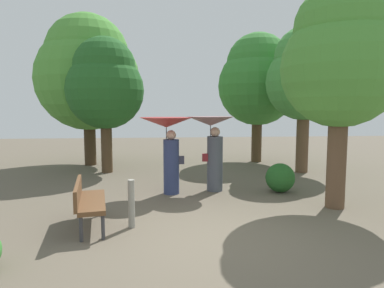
{
  "coord_description": "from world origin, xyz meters",
  "views": [
    {
      "loc": [
        -0.85,
        -5.29,
        2.11
      ],
      "look_at": [
        0.0,
        3.53,
        1.2
      ],
      "focal_mm": 31.47,
      "sensor_mm": 36.0,
      "label": 1
    }
  ],
  "objects_px": {
    "tree_mid_left": "(88,72)",
    "path_marker_post": "(131,204)",
    "person_left": "(168,137)",
    "tree_mid_right": "(305,75)",
    "tree_near_right": "(258,79)",
    "tree_far_back": "(341,57)",
    "person_right": "(212,139)",
    "park_bench": "(87,199)",
    "tree_near_left": "(105,84)"
  },
  "relations": [
    {
      "from": "person_right",
      "to": "tree_mid_left",
      "type": "relative_size",
      "value": 0.34
    },
    {
      "from": "tree_near_left",
      "to": "tree_mid_left",
      "type": "bearing_deg",
      "value": 118.17
    },
    {
      "from": "person_right",
      "to": "tree_mid_right",
      "type": "distance_m",
      "value": 4.51
    },
    {
      "from": "tree_far_back",
      "to": "tree_near_right",
      "type": "bearing_deg",
      "value": 88.76
    },
    {
      "from": "tree_mid_left",
      "to": "tree_mid_right",
      "type": "distance_m",
      "value": 7.73
    },
    {
      "from": "tree_near_left",
      "to": "path_marker_post",
      "type": "distance_m",
      "value": 6.14
    },
    {
      "from": "park_bench",
      "to": "tree_near_left",
      "type": "xyz_separation_m",
      "value": [
        -0.47,
        5.38,
        2.44
      ]
    },
    {
      "from": "tree_far_back",
      "to": "path_marker_post",
      "type": "distance_m",
      "value": 5.15
    },
    {
      "from": "person_right",
      "to": "tree_far_back",
      "type": "relative_size",
      "value": 0.41
    },
    {
      "from": "tree_mid_left",
      "to": "tree_far_back",
      "type": "bearing_deg",
      "value": -44.35
    },
    {
      "from": "park_bench",
      "to": "person_right",
      "type": "bearing_deg",
      "value": -56.72
    },
    {
      "from": "tree_mid_right",
      "to": "tree_mid_left",
      "type": "bearing_deg",
      "value": 163.28
    },
    {
      "from": "tree_mid_left",
      "to": "tree_far_back",
      "type": "height_order",
      "value": "tree_mid_left"
    },
    {
      "from": "person_right",
      "to": "path_marker_post",
      "type": "distance_m",
      "value": 3.32
    },
    {
      "from": "person_left",
      "to": "tree_far_back",
      "type": "height_order",
      "value": "tree_far_back"
    },
    {
      "from": "tree_far_back",
      "to": "tree_mid_left",
      "type": "bearing_deg",
      "value": 135.65
    },
    {
      "from": "tree_mid_left",
      "to": "path_marker_post",
      "type": "height_order",
      "value": "tree_mid_left"
    },
    {
      "from": "tree_near_right",
      "to": "path_marker_post",
      "type": "bearing_deg",
      "value": -121.24
    },
    {
      "from": "tree_far_back",
      "to": "path_marker_post",
      "type": "xyz_separation_m",
      "value": [
        -4.27,
        -0.83,
        -2.76
      ]
    },
    {
      "from": "person_right",
      "to": "tree_near_right",
      "type": "height_order",
      "value": "tree_near_right"
    },
    {
      "from": "tree_near_left",
      "to": "tree_near_right",
      "type": "height_order",
      "value": "tree_near_right"
    },
    {
      "from": "tree_near_left",
      "to": "tree_mid_right",
      "type": "bearing_deg",
      "value": -5.23
    },
    {
      "from": "tree_far_back",
      "to": "tree_near_left",
      "type": "bearing_deg",
      "value": 140.05
    },
    {
      "from": "tree_near_left",
      "to": "tree_mid_left",
      "type": "relative_size",
      "value": 0.8
    },
    {
      "from": "tree_mid_right",
      "to": "tree_far_back",
      "type": "bearing_deg",
      "value": -103.97
    },
    {
      "from": "person_right",
      "to": "path_marker_post",
      "type": "bearing_deg",
      "value": 139.18
    },
    {
      "from": "tree_far_back",
      "to": "person_left",
      "type": "bearing_deg",
      "value": 156.56
    },
    {
      "from": "tree_near_right",
      "to": "person_right",
      "type": "bearing_deg",
      "value": -118.51
    },
    {
      "from": "person_left",
      "to": "tree_near_left",
      "type": "height_order",
      "value": "tree_near_left"
    },
    {
      "from": "park_bench",
      "to": "tree_near_right",
      "type": "distance_m",
      "value": 9.29
    },
    {
      "from": "person_right",
      "to": "tree_mid_left",
      "type": "xyz_separation_m",
      "value": [
        -3.99,
        4.5,
        2.15
      ]
    },
    {
      "from": "person_right",
      "to": "tree_mid_right",
      "type": "height_order",
      "value": "tree_mid_right"
    },
    {
      "from": "tree_mid_left",
      "to": "person_left",
      "type": "bearing_deg",
      "value": -58.87
    },
    {
      "from": "person_left",
      "to": "person_right",
      "type": "relative_size",
      "value": 0.99
    },
    {
      "from": "tree_mid_left",
      "to": "person_right",
      "type": "bearing_deg",
      "value": -48.46
    },
    {
      "from": "person_left",
      "to": "tree_far_back",
      "type": "distance_m",
      "value": 4.25
    },
    {
      "from": "tree_near_left",
      "to": "tree_mid_left",
      "type": "height_order",
      "value": "tree_mid_left"
    },
    {
      "from": "path_marker_post",
      "to": "person_left",
      "type": "bearing_deg",
      "value": 73.08
    },
    {
      "from": "park_bench",
      "to": "tree_near_right",
      "type": "xyz_separation_m",
      "value": [
        5.19,
        7.18,
        2.79
      ]
    },
    {
      "from": "tree_near_right",
      "to": "tree_far_back",
      "type": "bearing_deg",
      "value": -91.24
    },
    {
      "from": "person_right",
      "to": "tree_mid_left",
      "type": "bearing_deg",
      "value": 36.55
    },
    {
      "from": "tree_mid_left",
      "to": "path_marker_post",
      "type": "relative_size",
      "value": 6.47
    },
    {
      "from": "tree_near_left",
      "to": "tree_mid_left",
      "type": "xyz_separation_m",
      "value": [
        -0.87,
        1.62,
        0.56
      ]
    },
    {
      "from": "person_left",
      "to": "path_marker_post",
      "type": "relative_size",
      "value": 2.21
    },
    {
      "from": "person_left",
      "to": "tree_mid_right",
      "type": "height_order",
      "value": "tree_mid_right"
    },
    {
      "from": "person_right",
      "to": "person_left",
      "type": "bearing_deg",
      "value": 95.48
    },
    {
      "from": "person_right",
      "to": "tree_mid_right",
      "type": "xyz_separation_m",
      "value": [
        3.41,
        2.28,
        1.88
      ]
    },
    {
      "from": "person_right",
      "to": "tree_near_right",
      "type": "xyz_separation_m",
      "value": [
        2.55,
        4.69,
        1.94
      ]
    },
    {
      "from": "tree_near_right",
      "to": "park_bench",
      "type": "bearing_deg",
      "value": -125.85
    },
    {
      "from": "tree_near_left",
      "to": "tree_mid_right",
      "type": "xyz_separation_m",
      "value": [
        6.53,
        -0.6,
        0.29
      ]
    }
  ]
}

